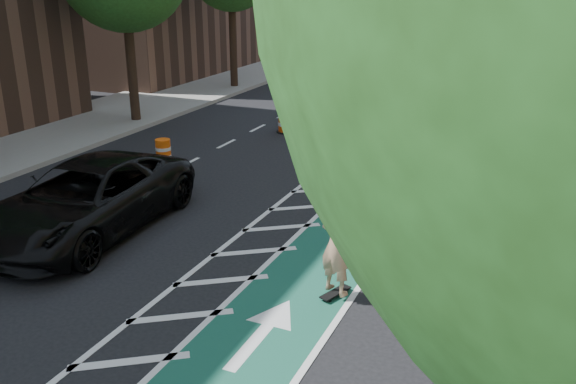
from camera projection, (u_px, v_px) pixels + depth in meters
The scene contains 16 objects.
ground at pixel (193, 240), 13.43m from camera, with size 120.00×120.00×0.00m, color black.
bike_lane at pixel (424, 143), 20.89m from camera, with size 2.00×90.00×0.01m, color #185541.
buffer_strip at pixel (382, 139), 21.46m from camera, with size 1.40×90.00×0.01m, color silver.
sidewalk_left at pixel (128, 110), 25.60m from camera, with size 5.00×90.00×0.15m, color gray.
curb_right at pixel (552, 155), 19.33m from camera, with size 0.12×90.00×0.16m, color gray.
curb_left at pixel (177, 115), 24.67m from camera, with size 0.12×90.00×0.16m, color gray.
skateboard at pixel (335, 293), 11.10m from camera, with size 0.42×0.72×0.09m.
skateboarder at pixel (337, 245), 10.77m from camera, with size 0.68×0.45×1.88m, color tan.
suv_near at pixel (87, 199), 13.62m from camera, with size 2.64×5.72×1.59m, color black.
suv_far at pixel (366, 93), 24.66m from camera, with size 2.60×6.38×1.85m, color black.
car_silver at pixel (376, 51), 38.28m from camera, with size 1.90×4.72×1.61m, color #A9A8AE.
car_grey at pixel (414, 51), 38.36m from camera, with size 1.63×4.68×1.54m, color slate.
box_truck at pixel (378, 35), 46.79m from camera, with size 2.67×4.95×1.97m.
barrel_a at pixel (163, 153), 18.52m from camera, with size 0.58×0.58×0.79m.
barrel_b at pixel (286, 120), 22.19m from camera, with size 0.70×0.70×0.96m.
barrel_c at pixel (351, 82), 29.99m from camera, with size 0.63×0.63×0.85m.
Camera 1 is at (6.86, -10.36, 5.61)m, focal length 38.00 mm.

